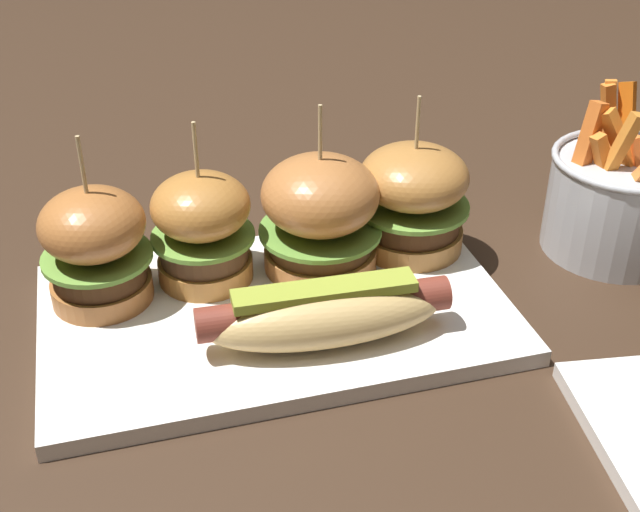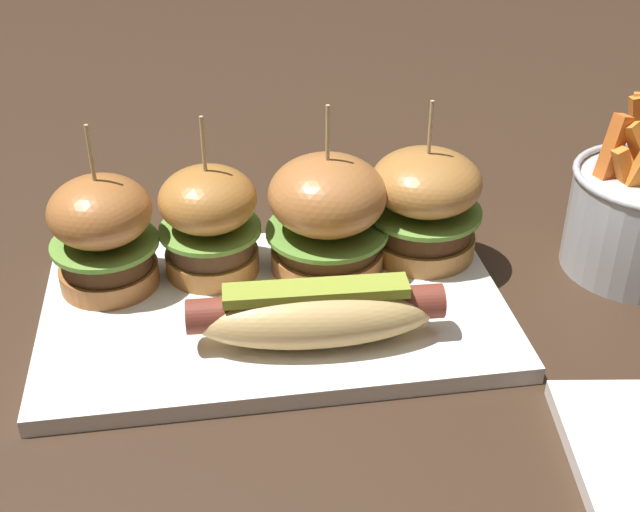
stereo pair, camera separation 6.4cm
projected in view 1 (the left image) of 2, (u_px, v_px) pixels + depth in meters
The scene contains 8 objects.
ground_plane at pixel (276, 320), 0.66m from camera, with size 3.00×3.00×0.00m, color #382619.
platter_main at pixel (276, 313), 0.66m from camera, with size 0.36×0.22×0.01m, color white.
hot_dog at pixel (325, 312), 0.61m from camera, with size 0.19×0.07×0.05m.
slider_far_left at pixel (95, 246), 0.64m from camera, with size 0.09×0.09×0.14m.
slider_center_left at pixel (202, 227), 0.66m from camera, with size 0.08×0.08×0.14m.
slider_center_right at pixel (320, 214), 0.68m from camera, with size 0.10×0.10×0.14m.
slider_far_right at pixel (413, 198), 0.71m from camera, with size 0.10×0.10×0.14m.
fries_bucket at pixel (619, 199), 0.73m from camera, with size 0.13×0.13×0.14m.
Camera 1 is at (-0.11, -0.52, 0.39)m, focal length 46.96 mm.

